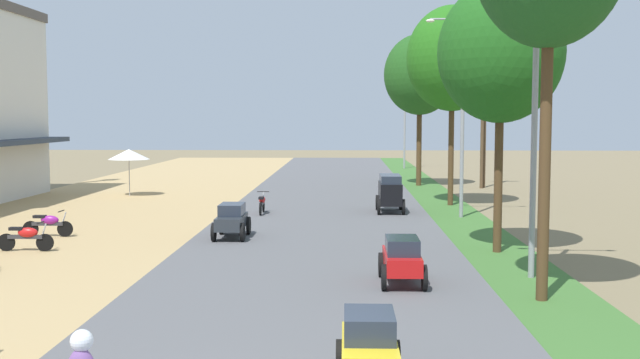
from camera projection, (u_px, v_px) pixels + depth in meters
parked_motorbike_fifth at (26, 236)px, 24.09m from camera, size 1.80×0.54×0.94m
parked_motorbike_sixth at (48, 223)px, 27.03m from camera, size 1.80×0.54×0.94m
vendor_umbrella at (129, 154)px, 41.07m from camera, size 2.20×2.20×2.52m
median_tree_second at (501, 53)px, 23.50m from camera, size 3.90×3.90×8.44m
median_tree_third at (452, 59)px, 36.26m from camera, size 4.36×4.36×9.57m
median_tree_fourth at (420, 75)px, 46.87m from camera, size 4.42×4.42×9.36m
streetlamp_near at (535, 95)px, 19.79m from camera, size 3.16×0.20×8.43m
streetlamp_mid at (463, 103)px, 31.97m from camera, size 3.16×0.20×8.48m
streetlamp_far at (405, 114)px, 63.04m from camera, size 3.16×0.20×7.78m
utility_pole_near at (485, 108)px, 46.18m from camera, size 1.80×0.20×9.36m
utility_pole_far at (483, 106)px, 45.83m from camera, size 1.80×0.20×9.55m
car_hatchback_yellow at (369, 349)px, 11.69m from camera, size 1.04×2.00×1.23m
car_sedan_red at (402, 258)px, 19.30m from camera, size 1.10×2.26×1.19m
car_sedan_charcoal at (232, 219)px, 26.69m from camera, size 1.10×2.26×1.19m
car_van_black at (390, 191)px, 33.82m from camera, size 1.19×2.41×1.67m
motorbike_ahead_second at (262, 202)px, 33.41m from camera, size 0.54×1.80×0.94m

